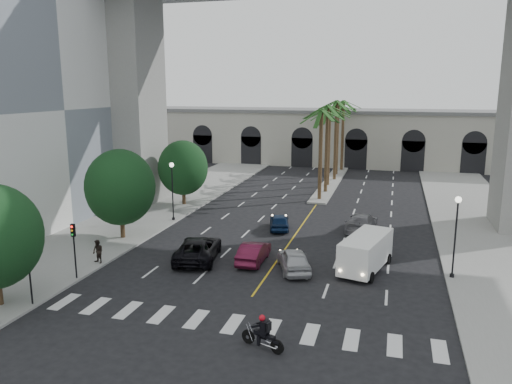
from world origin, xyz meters
name	(u,v)px	position (x,y,z in m)	size (l,w,h in m)	color
ground	(241,311)	(0.00, 0.00, 0.00)	(140.00, 140.00, 0.00)	black
sidewalk_left	(132,220)	(-15.00, 15.00, 0.07)	(8.00, 100.00, 0.15)	gray
sidewalk_right	(494,249)	(15.00, 15.00, 0.07)	(8.00, 100.00, 0.15)	gray
median	(331,183)	(0.00, 38.00, 0.10)	(2.00, 24.00, 0.20)	gray
pier_building	(346,137)	(0.00, 55.00, 4.27)	(71.00, 10.50, 8.50)	#B4AFA2
bridge	(354,8)	(3.42, 22.00, 18.51)	(75.00, 13.00, 26.00)	gray
palm_a	(322,115)	(0.00, 28.00, 9.10)	(3.20, 3.20, 10.30)	#47331E
palm_b	(328,110)	(0.10, 32.00, 9.37)	(3.20, 3.20, 10.60)	#47331E
palm_c	(330,113)	(-0.20, 36.00, 8.91)	(3.20, 3.20, 10.10)	#47331E
palm_d	(337,105)	(0.15, 40.00, 9.65)	(3.20, 3.20, 10.90)	#47331E
palm_e	(338,108)	(-0.10, 44.00, 9.19)	(3.20, 3.20, 10.40)	#47331E
palm_f	(344,105)	(0.20, 48.00, 9.46)	(3.20, 3.20, 10.70)	#47331E
street_tree_mid	(120,187)	(-13.00, 10.00, 4.21)	(5.44, 5.44, 7.21)	#382616
street_tree_far	(183,168)	(-13.00, 22.00, 3.90)	(5.04, 5.04, 6.68)	#382616
lamp_post_left_far	(172,186)	(-11.40, 16.00, 3.22)	(0.40, 0.40, 5.35)	black
lamp_post_right	(456,230)	(11.40, 8.00, 3.22)	(0.40, 0.40, 5.35)	black
traffic_signal_near	(29,263)	(-11.30, -2.50, 2.51)	(0.25, 0.18, 3.65)	black
traffic_signal_far	(74,242)	(-11.30, 1.50, 2.51)	(0.25, 0.18, 3.65)	black
motorcycle_rider	(264,334)	(2.15, -3.48, 0.76)	(2.21, 0.95, 1.67)	black
car_a	(294,260)	(1.50, 6.81, 0.75)	(1.78, 4.43, 1.51)	#AFB0B4
car_b	(254,252)	(-1.50, 7.67, 0.71)	(1.50, 4.29, 1.41)	#4F0F26
car_c	(198,249)	(-5.39, 7.10, 0.80)	(2.66, 5.76, 1.60)	black
car_d	(361,222)	(5.14, 17.43, 0.76)	(2.13, 5.23, 1.52)	slate
car_e	(279,222)	(-1.63, 16.09, 0.67)	(1.58, 3.93, 1.34)	#0F2246
cargo_van	(366,252)	(6.02, 8.08, 1.31)	(3.36, 5.86, 2.35)	white
pedestrian_b	(98,252)	(-11.50, 4.24, 0.96)	(0.78, 0.61, 1.61)	black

